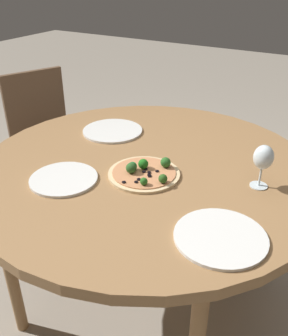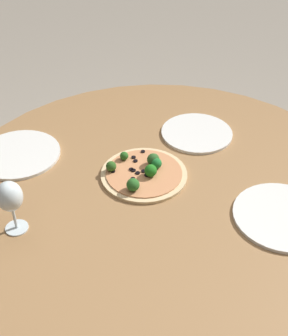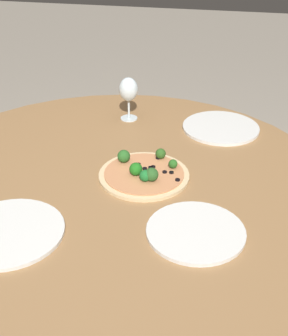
% 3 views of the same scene
% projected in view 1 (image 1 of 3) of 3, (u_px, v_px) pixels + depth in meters
% --- Properties ---
extents(ground_plane, '(12.00, 12.00, 0.00)m').
position_uv_depth(ground_plane, '(146.00, 301.00, 1.85)').
color(ground_plane, gray).
extents(dining_table, '(1.34, 1.34, 0.77)m').
position_uv_depth(dining_table, '(147.00, 176.00, 1.50)').
color(dining_table, olive).
rests_on(dining_table, ground_plane).
extents(chair, '(0.52, 0.52, 0.90)m').
position_uv_depth(chair, '(47.00, 142.00, 2.34)').
color(chair, brown).
rests_on(chair, ground_plane).
extents(pizza, '(0.27, 0.27, 0.05)m').
position_uv_depth(pizza, '(145.00, 172.00, 1.39)').
color(pizza, '#DBBC89').
rests_on(pizza, dining_table).
extents(wine_glass, '(0.07, 0.07, 0.16)m').
position_uv_depth(wine_glass, '(263.00, 158.00, 1.27)').
color(wine_glass, silver).
rests_on(wine_glass, dining_table).
extents(plate_near, '(0.28, 0.28, 0.01)m').
position_uv_depth(plate_near, '(113.00, 131.00, 1.74)').
color(plate_near, silver).
rests_on(plate_near, dining_table).
extents(plate_far, '(0.25, 0.25, 0.01)m').
position_uv_depth(plate_far, '(64.00, 179.00, 1.36)').
color(plate_far, silver).
rests_on(plate_far, dining_table).
extents(plate_side, '(0.27, 0.27, 0.01)m').
position_uv_depth(plate_side, '(220.00, 237.00, 1.07)').
color(plate_side, silver).
rests_on(plate_side, dining_table).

